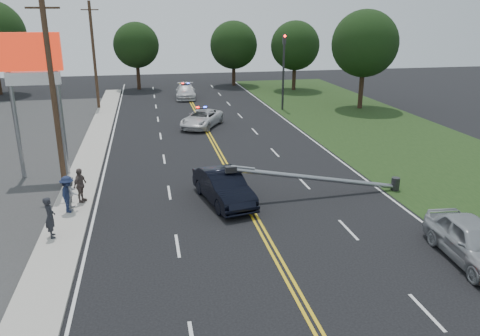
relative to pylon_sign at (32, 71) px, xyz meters
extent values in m
plane|color=black|center=(10.50, -14.00, -6.00)|extent=(120.00, 120.00, 0.00)
cube|color=#ACA69C|center=(2.10, -4.00, -5.94)|extent=(1.80, 70.00, 0.12)
cube|color=black|center=(24.00, -4.00, -5.99)|extent=(12.00, 80.00, 0.01)
cube|color=gold|center=(10.50, -4.00, -5.99)|extent=(0.36, 80.00, 0.00)
cylinder|color=gray|center=(-1.20, 0.00, -2.50)|extent=(0.24, 0.24, 7.00)
cylinder|color=gray|center=(1.20, 0.00, -2.50)|extent=(0.24, 0.24, 7.00)
cube|color=red|center=(0.00, 0.00, 1.00)|extent=(3.20, 0.35, 2.00)
cube|color=white|center=(0.00, 0.00, -0.40)|extent=(2.80, 0.30, 0.70)
cylinder|color=#2D2D30|center=(18.80, 16.00, -2.50)|extent=(0.20, 0.20, 7.00)
cube|color=#2D2D30|center=(18.80, 16.00, 0.60)|extent=(0.28, 0.28, 0.90)
sphere|color=#FF0C07|center=(18.80, 15.84, 0.90)|extent=(0.22, 0.22, 0.22)
cylinder|color=#2D2D30|center=(18.60, -6.00, -5.65)|extent=(0.44, 0.44, 0.70)
cylinder|color=gray|center=(14.17, -6.00, -5.02)|extent=(8.90, 0.24, 1.80)
cube|color=#2D2D30|center=(9.74, -6.00, -4.23)|extent=(0.55, 0.32, 0.30)
cylinder|color=#382619|center=(1.30, -2.00, -1.00)|extent=(0.28, 0.28, 10.00)
cube|color=#382619|center=(1.30, -2.00, 3.20)|extent=(1.60, 0.10, 0.10)
cylinder|color=#382619|center=(1.30, 20.00, -1.00)|extent=(0.28, 0.28, 10.00)
cube|color=#382619|center=(1.30, 20.00, 3.20)|extent=(1.60, 0.10, 0.10)
cylinder|color=black|center=(5.11, 31.51, -4.47)|extent=(0.44, 0.44, 3.06)
sphere|color=black|center=(5.11, 31.51, -0.73)|extent=(5.36, 5.36, 5.36)
cylinder|color=black|center=(17.09, 32.50, -4.53)|extent=(0.44, 0.44, 2.94)
sphere|color=black|center=(17.09, 32.50, -0.94)|extent=(5.94, 5.94, 5.94)
cylinder|color=black|center=(23.55, 27.42, -4.48)|extent=(0.44, 0.44, 3.04)
sphere|color=black|center=(23.55, 27.42, -0.77)|extent=(5.75, 5.75, 5.75)
cylinder|color=black|center=(26.48, 15.21, -4.20)|extent=(0.44, 0.44, 3.58)
sphere|color=black|center=(26.48, 15.21, 0.18)|extent=(6.26, 6.26, 6.26)
imported|color=black|center=(9.40, -5.82, -5.19)|extent=(2.68, 5.12, 1.61)
imported|color=#A4A7AB|center=(17.67, -13.37, -5.19)|extent=(2.30, 4.90, 1.62)
imported|color=silver|center=(10.27, 10.40, -5.30)|extent=(4.39, 5.49, 1.39)
imported|color=silver|center=(10.17, 24.07, -5.25)|extent=(2.46, 5.26, 1.49)
imported|color=#222228|center=(1.74, -8.39, -5.00)|extent=(0.57, 0.73, 1.76)
imported|color=#AFAFB4|center=(2.19, -5.49, -5.07)|extent=(0.72, 0.87, 1.62)
imported|color=#192240|center=(2.08, -5.82, -5.00)|extent=(0.76, 1.19, 1.75)
imported|color=#62534F|center=(2.49, -4.69, -5.01)|extent=(0.81, 1.09, 1.73)
camera|label=1|loc=(5.95, -27.14, 3.02)|focal=35.00mm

